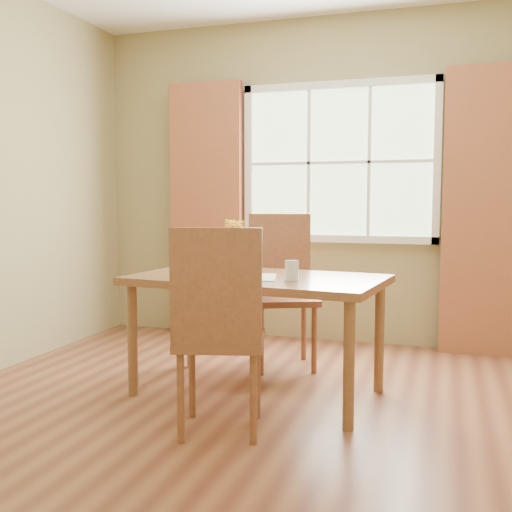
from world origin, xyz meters
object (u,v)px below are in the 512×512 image
Objects in this scene: croissant_sandwich at (236,264)px; flower_vase at (235,240)px; dining_table at (257,288)px; chair_far at (282,282)px; water_glass at (292,271)px; chair_near at (219,323)px.

flower_vase is at bearing 112.04° from croissant_sandwich.
chair_far is at bearing 99.81° from dining_table.
chair_far is (-0.04, 0.71, -0.06)m from dining_table.
water_glass is (0.25, -0.15, 0.13)m from dining_table.
flower_vase reaches higher than water_glass.
chair_near is at bearing -76.43° from croissant_sandwich.
croissant_sandwich is 0.36m from water_glass.
water_glass is 0.64m from flower_vase.
chair_near is at bearing -81.44° from dining_table.
flower_vase reaches higher than chair_near.
water_glass is at bearing -23.32° from dining_table.
flower_vase is (-0.49, 0.39, 0.14)m from water_glass.
dining_table is 8.99× the size of croissant_sandwich.
croissant_sandwich is at bearing -69.63° from flower_vase.
chair_far is 0.60m from flower_vase.
water_glass is (0.36, -0.05, -0.02)m from croissant_sandwich.
dining_table is 13.57× the size of water_glass.
chair_near is at bearing -75.01° from flower_vase.
chair_far is 0.92m from water_glass.
chair_far is 3.27× the size of flower_vase.
chair_far is 0.83m from croissant_sandwich.
dining_table is 0.71m from chair_far.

